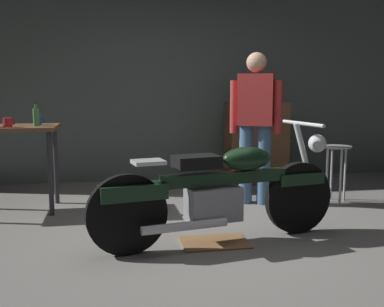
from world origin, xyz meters
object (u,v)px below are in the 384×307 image
object	(u,v)px
wooden_dresser	(256,143)
motorcycle	(221,190)
mug_blue_enamel	(38,121)
person_standing	(255,121)
shop_stool	(337,158)
mug_red_diner	(8,123)
bottle	(36,117)

from	to	relation	value
wooden_dresser	motorcycle	bearing A→B (deg)	-114.23
mug_blue_enamel	person_standing	bearing A→B (deg)	-5.67
person_standing	shop_stool	xyz separation A→B (m)	(0.94, -0.08, -0.43)
shop_stool	mug_red_diner	size ratio (longest dim) A/B	5.41
shop_stool	mug_red_diner	world-z (taller)	mug_red_diner
wooden_dresser	mug_blue_enamel	size ratio (longest dim) A/B	10.16
person_standing	motorcycle	bearing A→B (deg)	86.00
person_standing	mug_blue_enamel	world-z (taller)	person_standing
mug_red_diner	mug_blue_enamel	xyz separation A→B (m)	(0.25, 0.27, -0.00)
shop_stool	wooden_dresser	bearing A→B (deg)	114.59
person_standing	bottle	world-z (taller)	person_standing
motorcycle	mug_red_diner	size ratio (longest dim) A/B	18.28
motorcycle	mug_blue_enamel	size ratio (longest dim) A/B	19.99
mug_blue_enamel	mug_red_diner	bearing A→B (deg)	-132.49
wooden_dresser	bottle	world-z (taller)	bottle
mug_red_diner	mug_blue_enamel	world-z (taller)	mug_red_diner
wooden_dresser	mug_red_diner	distance (m)	3.21
mug_blue_enamel	motorcycle	bearing A→B (deg)	-42.19
motorcycle	bottle	size ratio (longest dim) A/B	8.98
mug_red_diner	wooden_dresser	bearing A→B (deg)	21.67
shop_stool	wooden_dresser	size ratio (longest dim) A/B	0.58
person_standing	mug_blue_enamel	distance (m)	2.34
person_standing	mug_blue_enamel	xyz separation A→B (m)	(-2.33, 0.23, 0.02)
person_standing	shop_stool	distance (m)	1.03
motorcycle	wooden_dresser	size ratio (longest dim) A/B	1.97
motorcycle	shop_stool	distance (m)	2.01
motorcycle	shop_stool	size ratio (longest dim) A/B	3.38
shop_stool	wooden_dresser	xyz separation A→B (m)	(-0.56, 1.22, 0.05)
mug_blue_enamel	bottle	world-z (taller)	bottle
motorcycle	person_standing	size ratio (longest dim) A/B	1.30
person_standing	shop_stool	size ratio (longest dim) A/B	2.61
motorcycle	bottle	world-z (taller)	bottle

